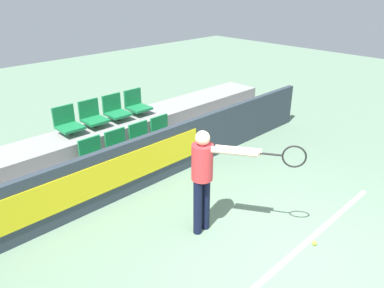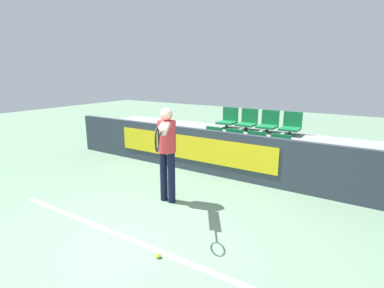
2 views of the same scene
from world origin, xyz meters
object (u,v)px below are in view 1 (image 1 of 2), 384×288
(stadium_chair_0, at_px, (94,156))
(tennis_player, at_px, (207,172))
(stadium_chair_4, at_px, (68,123))
(stadium_chair_7, at_px, (137,104))
(stadium_chair_3, at_px, (163,132))
(stadium_chair_2, at_px, (143,139))
(stadium_chair_6, at_px, (116,110))
(stadium_chair_1, at_px, (120,147))
(tennis_ball, at_px, (314,243))
(stadium_chair_5, at_px, (93,116))

(stadium_chair_0, xyz_separation_m, tennis_player, (0.46, -2.37, 0.41))
(stadium_chair_4, xyz_separation_m, stadium_chair_7, (1.64, 0.00, 0.00))
(stadium_chair_0, relative_size, stadium_chair_3, 1.00)
(stadium_chair_4, height_order, stadium_chair_7, same)
(stadium_chair_2, distance_m, stadium_chair_6, 0.97)
(stadium_chair_1, height_order, tennis_ball, stadium_chair_1)
(tennis_ball, bearing_deg, tennis_player, 123.31)
(stadium_chair_7, bearing_deg, stadium_chair_0, -151.43)
(stadium_chair_3, relative_size, stadium_chair_7, 1.00)
(stadium_chair_4, height_order, stadium_chair_6, same)
(stadium_chair_4, height_order, stadium_chair_5, same)
(stadium_chair_3, distance_m, tennis_ball, 3.76)
(stadium_chair_2, bearing_deg, stadium_chair_1, 180.00)
(stadium_chair_5, bearing_deg, stadium_chair_2, -58.53)
(stadium_chair_5, distance_m, tennis_ball, 4.77)
(tennis_player, bearing_deg, stadium_chair_4, 65.81)
(stadium_chair_4, xyz_separation_m, tennis_ball, (1.34, -4.60, -0.97))
(stadium_chair_1, bearing_deg, stadium_chair_3, 0.00)
(stadium_chair_6, distance_m, tennis_player, 3.33)
(stadium_chair_4, distance_m, stadium_chair_5, 0.55)
(stadium_chair_7, relative_size, tennis_player, 0.32)
(stadium_chair_2, bearing_deg, stadium_chair_4, 140.76)
(stadium_chair_6, bearing_deg, stadium_chair_3, -58.53)
(stadium_chair_1, distance_m, tennis_ball, 3.84)
(stadium_chair_7, xyz_separation_m, tennis_ball, (-0.30, -4.60, -0.97))
(stadium_chair_1, height_order, stadium_chair_5, stadium_chair_5)
(stadium_chair_4, bearing_deg, stadium_chair_2, -39.24)
(stadium_chair_4, distance_m, tennis_player, 3.30)
(tennis_player, height_order, tennis_ball, tennis_player)
(stadium_chair_3, distance_m, stadium_chair_7, 0.97)
(stadium_chair_3, distance_m, stadium_chair_4, 1.91)
(stadium_chair_3, height_order, stadium_chair_5, stadium_chair_5)
(stadium_chair_1, bearing_deg, tennis_ball, -77.97)
(stadium_chair_3, relative_size, stadium_chair_4, 1.00)
(stadium_chair_2, height_order, stadium_chair_4, stadium_chair_4)
(tennis_player, bearing_deg, stadium_chair_6, 46.83)
(stadium_chair_1, relative_size, tennis_ball, 8.04)
(stadium_chair_5, bearing_deg, stadium_chair_4, 180.00)
(stadium_chair_6, bearing_deg, stadium_chair_7, 0.00)
(stadium_chair_0, height_order, stadium_chair_6, stadium_chair_6)
(stadium_chair_6, xyz_separation_m, stadium_chair_7, (0.55, 0.00, 0.00))
(stadium_chair_6, height_order, tennis_ball, stadium_chair_6)
(stadium_chair_0, xyz_separation_m, stadium_chair_2, (1.09, 0.00, 0.00))
(stadium_chair_5, bearing_deg, stadium_chair_3, -39.24)
(stadium_chair_1, relative_size, stadium_chair_2, 1.00)
(stadium_chair_0, xyz_separation_m, stadium_chair_6, (1.09, 0.89, 0.39))
(stadium_chair_2, bearing_deg, stadium_chair_5, 121.47)
(stadium_chair_5, relative_size, tennis_player, 0.32)
(stadium_chair_2, xyz_separation_m, stadium_chair_4, (-1.09, 0.89, 0.39))
(stadium_chair_0, height_order, tennis_player, tennis_player)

